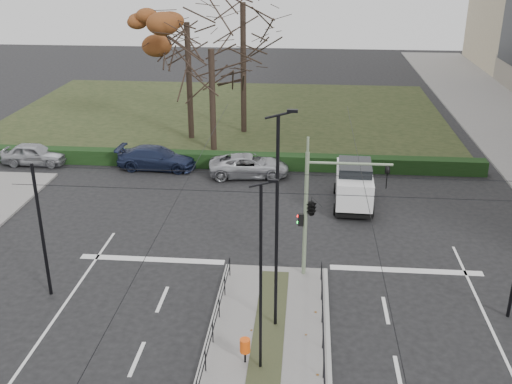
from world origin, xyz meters
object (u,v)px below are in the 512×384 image
Objects in this scene: white_van at (354,183)px; parked_car_first at (34,154)px; bare_tree_center at (243,12)px; traffic_light at (314,206)px; bare_tree_near at (211,57)px; parked_car_fourth at (249,166)px; streetlamp_median_far at (277,223)px; parked_car_third at (157,158)px; streetlamp_median_near at (261,278)px; rust_tree at (187,23)px; litter_bin at (245,346)px.

parked_car_first is at bearing 166.69° from white_van.
traffic_light is at bearing -76.23° from bare_tree_center.
parked_car_first is 0.45× the size of bare_tree_near.
bare_tree_near is (-3.11, 5.02, 6.12)m from parked_car_fourth.
streetlamp_median_far is 1.65× the size of parked_car_third.
traffic_light is 0.44× the size of bare_tree_center.
streetlamp_median_far is 25.15m from parked_car_first.
parked_car_fourth is at bearing 96.90° from streetlamp_median_near.
bare_tree_near is at bearing 102.63° from streetlamp_median_near.
bare_tree_near is (3.21, 4.19, 6.07)m from parked_car_third.
streetlamp_median_near reaches higher than white_van.
white_van reaches higher than parked_car_third.
parked_car_third is at bearing -98.43° from rust_tree.
parked_car_first is 13.87m from bare_tree_near.
streetlamp_median_far is 26.00m from rust_tree.
traffic_light is 1.18× the size of white_van.
litter_bin is 0.20× the size of white_van.
bare_tree_center is at bearing 119.55° from white_van.
traffic_light is 6.01× the size of litter_bin.
traffic_light is at bearing 70.27° from litter_bin.
parked_car_first is 8.57m from parked_car_third.
white_van is 18.30m from rust_tree.
litter_bin is at bearing -107.56° from white_van.
bare_tree_center is at bearing 97.31° from streetlamp_median_near.
bare_tree_center reaches higher than bare_tree_near.
litter_bin is 26.00m from parked_car_first.
parked_car_fourth is 13.10m from bare_tree_center.
parked_car_fourth is 0.54× the size of bare_tree_near.
parked_car_first is (-18.96, 13.49, -2.77)m from traffic_light.
streetlamp_median_near is 1.62× the size of parked_car_first.
streetlamp_median_far is 22.52m from bare_tree_near.
bare_tree_center is (-3.72, 29.01, 5.57)m from streetlamp_median_near.
bare_tree_center reaches higher than traffic_light.
traffic_light is at bearing -168.35° from parked_car_fourth.
parked_car_third reaches higher than parked_car_fourth.
parked_car_third is at bearing 76.17° from parked_car_fourth.
litter_bin is at bearing -109.73° from traffic_light.
bare_tree_center is at bearing -57.10° from parked_car_first.
parked_car_first is at bearing 129.77° from litter_bin.
traffic_light is at bearing 75.39° from streetlamp_median_near.
streetlamp_median_near is 1.38× the size of parked_car_fourth.
parked_car_third is 13.33m from bare_tree_center.
streetlamp_median_far reaches higher than parked_car_first.
traffic_light is 0.51× the size of rust_tree.
bare_tree_near is (-4.85, 24.05, 6.01)m from litter_bin.
parked_car_third is at bearing -127.46° from bare_tree_near.
parked_car_fourth is (-2.71, 16.62, -3.84)m from streetlamp_median_far.
bare_tree_near is at bearing 112.25° from traffic_light.
streetlamp_median_far is 0.66× the size of bare_tree_center.
parked_car_fourth is 1.05× the size of white_van.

